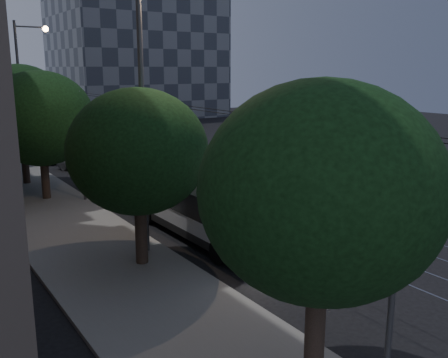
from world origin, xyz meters
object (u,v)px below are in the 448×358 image
object	(u,v)px
streetlamp_near	(152,83)
car_white_c	(33,149)
car_white_a	(82,161)
car_white_d	(15,139)
pickup_silver	(116,179)
trolleybus	(194,197)
streetlamp_far	(25,79)
car_white_b	(39,151)

from	to	relation	value
streetlamp_near	car_white_c	bearing A→B (deg)	87.34
car_white_c	streetlamp_near	world-z (taller)	streetlamp_near
car_white_a	car_white_d	xyz separation A→B (m)	(-1.60, 14.27, 0.05)
car_white_d	pickup_silver	bearing A→B (deg)	-89.71
trolleybus	streetlamp_far	bearing A→B (deg)	94.26
car_white_c	car_white_d	size ratio (longest dim) A/B	0.96
pickup_silver	streetlamp_near	bearing A→B (deg)	-93.17
car_white_b	car_white_d	xyz separation A→B (m)	(-0.01, 8.70, -0.03)
car_white_d	car_white_b	bearing A→B (deg)	-92.89
trolleybus	streetlamp_near	world-z (taller)	streetlamp_near
pickup_silver	streetlamp_near	xyz separation A→B (m)	(-2.30, -10.03, 5.77)
car_white_b	car_white_d	bearing A→B (deg)	65.44
car_white_d	streetlamp_near	size ratio (longest dim) A/B	0.39
car_white_a	streetlamp_far	bearing A→B (deg)	87.66
car_white_a	car_white_d	distance (m)	14.36
streetlamp_far	trolleybus	bearing A→B (deg)	-85.12
car_white_b	car_white_c	world-z (taller)	car_white_b
trolleybus	pickup_silver	xyz separation A→B (m)	(-0.17, 8.76, -0.76)
pickup_silver	car_white_a	size ratio (longest dim) A/B	1.46
car_white_d	trolleybus	bearing A→B (deg)	-90.33
car_white_c	car_white_d	world-z (taller)	car_white_d
trolleybus	pickup_silver	world-z (taller)	trolleybus
car_white_c	streetlamp_far	bearing A→B (deg)	-91.82
trolleybus	pickup_silver	distance (m)	8.80
car_white_a	car_white_b	distance (m)	5.80
pickup_silver	car_white_b	bearing A→B (deg)	105.15
streetlamp_far	streetlamp_near	bearing A→B (deg)	-91.46
car_white_a	trolleybus	bearing A→B (deg)	-112.45
car_white_c	pickup_silver	bearing A→B (deg)	-71.13
pickup_silver	car_white_c	distance (m)	15.24
car_white_a	car_white_d	bearing A→B (deg)	74.66
pickup_silver	car_white_b	distance (m)	12.97
pickup_silver	car_white_d	xyz separation A→B (m)	(-1.23, 21.60, -0.09)
trolleybus	car_white_b	world-z (taller)	trolleybus
trolleybus	car_white_d	bearing A→B (deg)	92.02
car_white_b	car_white_c	size ratio (longest dim) A/B	1.28
car_white_a	car_white_b	size ratio (longest dim) A/B	0.76
trolleybus	streetlamp_near	xyz separation A→B (m)	(-2.47, -1.26, 5.01)
car_white_c	car_white_d	bearing A→B (deg)	105.51
car_white_a	streetlamp_near	distance (m)	18.53
trolleybus	streetlamp_near	size ratio (longest dim) A/B	1.05
pickup_silver	car_white_c	xyz separation A→B (m)	(-1.13, 15.20, -0.14)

